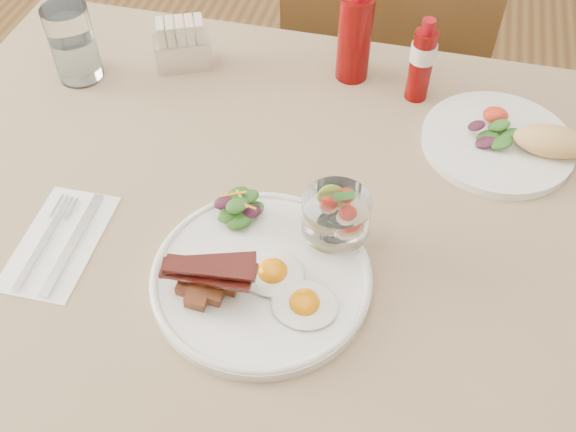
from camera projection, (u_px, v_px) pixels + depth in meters
name	position (u px, v px, depth m)	size (l,w,h in m)	color
table	(329.00, 262.00, 0.95)	(1.33, 0.88, 0.75)	brown
chair_far	(383.00, 72.00, 1.47)	(0.42, 0.42, 0.93)	brown
main_plate	(261.00, 278.00, 0.81)	(0.28, 0.28, 0.02)	white
fried_eggs	(288.00, 288.00, 0.79)	(0.13, 0.11, 0.02)	white
bacon_potato_pile	(207.00, 279.00, 0.77)	(0.12, 0.07, 0.05)	brown
side_salad	(239.00, 209.00, 0.86)	(0.07, 0.06, 0.04)	#214B14
fruit_cup	(336.00, 215.00, 0.81)	(0.09, 0.09, 0.09)	white
second_plate	(510.00, 141.00, 0.97)	(0.25, 0.23, 0.06)	white
ketchup_bottle	(355.00, 36.00, 1.04)	(0.07, 0.07, 0.16)	#620505
hot_sauce_bottle	(422.00, 61.00, 1.01)	(0.05, 0.05, 0.14)	#620505
sugar_caddy	(183.00, 47.00, 1.09)	(0.11, 0.09, 0.09)	silver
water_glass	(74.00, 48.00, 1.05)	(0.07, 0.07, 0.13)	white
napkin_cutlery	(60.00, 242.00, 0.86)	(0.11, 0.19, 0.01)	white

